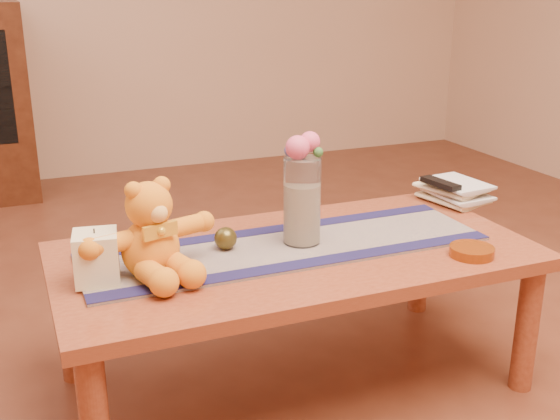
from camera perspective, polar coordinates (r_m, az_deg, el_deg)
name	(u,v)px	position (r m, az deg, el deg)	size (l,w,h in m)	color
floor	(295,382)	(2.23, 1.23, -14.14)	(5.50, 5.50, 0.00)	#512617
coffee_table_top	(296,256)	(2.03, 1.31, -3.85)	(1.40, 0.70, 0.04)	maroon
table_leg_fr	(527,328)	(2.23, 19.89, -9.24)	(0.07, 0.07, 0.41)	maroon
table_leg_bl	(69,320)	(2.24, -17.21, -8.75)	(0.07, 0.07, 0.41)	maroon
table_leg_br	(420,260)	(2.64, 11.59, -4.07)	(0.07, 0.07, 0.41)	maroon
persian_runner	(287,247)	(2.03, 0.56, -3.10)	(1.20, 0.35, 0.01)	#1C1948
runner_border_near	(307,263)	(1.90, 2.27, -4.44)	(1.20, 0.06, 0.00)	#171541
runner_border_far	(269,230)	(2.15, -0.95, -1.66)	(1.20, 0.06, 0.00)	#171541
teddy_bear	(149,229)	(1.84, -10.83, -1.59)	(0.36, 0.30, 0.25)	orange
pillar_candle	(96,257)	(1.83, -15.06, -3.83)	(0.11, 0.11, 0.13)	beige
candle_wick	(94,231)	(1.81, -15.25, -1.69)	(0.00, 0.00, 0.01)	black
glass_vase	(302,201)	(2.01, 1.85, 0.76)	(0.11, 0.11, 0.26)	silver
potpourri_fill	(302,213)	(2.02, 1.84, -0.29)	(0.09, 0.09, 0.18)	beige
rose_left	(298,148)	(1.95, 1.48, 5.23)	(0.07, 0.07, 0.07)	#D94C74
rose_right	(310,142)	(1.98, 2.51, 5.71)	(0.06, 0.06, 0.06)	#D94C74
blue_flower_back	(301,146)	(2.00, 1.75, 5.38)	(0.04, 0.04, 0.04)	#464E99
blue_flower_side	(290,151)	(1.98, 0.86, 4.97)	(0.04, 0.04, 0.04)	#464E99
leaf_sprig	(318,152)	(1.97, 3.20, 4.83)	(0.03, 0.03, 0.03)	#33662D
bronze_ball	(226,238)	(2.00, -4.56, -2.37)	(0.07, 0.07, 0.07)	#433B16
book_bottom	(437,203)	(2.47, 12.95, 0.59)	(0.17, 0.22, 0.02)	beige
book_lower	(439,198)	(2.47, 13.13, 1.01)	(0.16, 0.22, 0.02)	beige
book_upper	(436,192)	(2.46, 12.86, 1.43)	(0.17, 0.22, 0.02)	beige
book_top	(439,187)	(2.46, 13.14, 1.86)	(0.16, 0.22, 0.02)	beige
tv_remote	(440,183)	(2.44, 13.23, 2.19)	(0.04, 0.16, 0.02)	black
amber_dish	(472,251)	(2.05, 15.70, -3.34)	(0.13, 0.13, 0.03)	#BF5914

